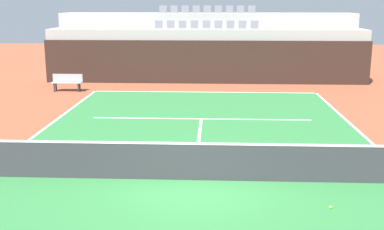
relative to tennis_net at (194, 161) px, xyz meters
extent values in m
plane|color=brown|center=(0.00, 0.00, -0.51)|extent=(80.00, 80.00, 0.00)
cube|color=#2D7238|center=(0.00, 0.00, -0.50)|extent=(11.00, 24.00, 0.01)
cube|color=white|center=(0.00, 11.95, -0.50)|extent=(11.00, 0.10, 0.00)
cube|color=white|center=(0.00, 6.40, -0.50)|extent=(8.26, 0.10, 0.00)
cube|color=white|center=(0.00, 3.20, -0.50)|extent=(0.10, 6.40, 0.00)
cube|color=black|center=(0.00, 14.66, 0.65)|extent=(17.57, 0.30, 2.32)
cube|color=#9E9E99|center=(0.00, 16.01, 0.93)|extent=(17.57, 2.40, 2.88)
cube|color=#9E9E99|center=(0.00, 18.41, 1.34)|extent=(17.57, 2.40, 3.70)
cube|color=slate|center=(-2.71, 16.01, 2.40)|extent=(0.44, 0.44, 0.04)
cube|color=slate|center=(-2.71, 16.21, 2.62)|extent=(0.44, 0.04, 0.40)
cube|color=slate|center=(-2.03, 16.01, 2.40)|extent=(0.44, 0.44, 0.04)
cube|color=slate|center=(-2.03, 16.21, 2.62)|extent=(0.44, 0.04, 0.40)
cube|color=slate|center=(-1.35, 16.01, 2.40)|extent=(0.44, 0.44, 0.04)
cube|color=slate|center=(-1.35, 16.21, 2.62)|extent=(0.44, 0.04, 0.40)
cube|color=slate|center=(-0.68, 16.01, 2.40)|extent=(0.44, 0.44, 0.04)
cube|color=slate|center=(-0.68, 16.21, 2.62)|extent=(0.44, 0.04, 0.40)
cube|color=slate|center=(0.00, 16.01, 2.40)|extent=(0.44, 0.44, 0.04)
cube|color=slate|center=(0.00, 16.21, 2.62)|extent=(0.44, 0.04, 0.40)
cube|color=slate|center=(0.68, 16.01, 2.40)|extent=(0.44, 0.44, 0.04)
cube|color=slate|center=(0.68, 16.21, 2.62)|extent=(0.44, 0.04, 0.40)
cube|color=slate|center=(1.35, 16.01, 2.40)|extent=(0.44, 0.44, 0.04)
cube|color=slate|center=(1.35, 16.21, 2.62)|extent=(0.44, 0.04, 0.40)
cube|color=slate|center=(2.03, 16.01, 2.40)|extent=(0.44, 0.44, 0.04)
cube|color=slate|center=(2.03, 16.21, 2.62)|extent=(0.44, 0.04, 0.40)
cube|color=slate|center=(2.71, 16.01, 2.40)|extent=(0.44, 0.44, 0.04)
cube|color=slate|center=(2.71, 16.21, 2.62)|extent=(0.44, 0.04, 0.40)
cube|color=slate|center=(-2.71, 18.41, 3.21)|extent=(0.44, 0.44, 0.04)
cube|color=slate|center=(-2.71, 18.61, 3.43)|extent=(0.44, 0.04, 0.40)
cube|color=slate|center=(-2.03, 18.41, 3.21)|extent=(0.44, 0.44, 0.04)
cube|color=slate|center=(-2.03, 18.61, 3.43)|extent=(0.44, 0.04, 0.40)
cube|color=slate|center=(-1.35, 18.41, 3.21)|extent=(0.44, 0.44, 0.04)
cube|color=slate|center=(-1.35, 18.61, 3.43)|extent=(0.44, 0.04, 0.40)
cube|color=slate|center=(-0.68, 18.41, 3.21)|extent=(0.44, 0.44, 0.04)
cube|color=slate|center=(-0.68, 18.61, 3.43)|extent=(0.44, 0.04, 0.40)
cube|color=slate|center=(0.00, 18.41, 3.21)|extent=(0.44, 0.44, 0.04)
cube|color=slate|center=(0.00, 18.61, 3.43)|extent=(0.44, 0.04, 0.40)
cube|color=slate|center=(0.68, 18.41, 3.21)|extent=(0.44, 0.44, 0.04)
cube|color=slate|center=(0.68, 18.61, 3.43)|extent=(0.44, 0.04, 0.40)
cube|color=slate|center=(1.35, 18.41, 3.21)|extent=(0.44, 0.44, 0.04)
cube|color=slate|center=(1.35, 18.61, 3.43)|extent=(0.44, 0.04, 0.40)
cube|color=slate|center=(2.03, 18.41, 3.21)|extent=(0.44, 0.44, 0.04)
cube|color=slate|center=(2.03, 18.61, 3.43)|extent=(0.44, 0.04, 0.40)
cube|color=slate|center=(2.71, 18.41, 3.21)|extent=(0.44, 0.44, 0.04)
cube|color=slate|center=(2.71, 18.61, 3.43)|extent=(0.44, 0.04, 0.40)
cube|color=#333338|center=(0.00, 0.00, -0.04)|extent=(10.90, 0.02, 0.92)
cube|color=white|center=(0.00, 0.00, 0.45)|extent=(10.90, 0.04, 0.05)
cube|color=#99999E|center=(-6.83, 11.88, -0.06)|extent=(1.50, 0.40, 0.05)
cube|color=#99999E|center=(-6.83, 12.06, 0.16)|extent=(1.50, 0.04, 0.36)
cube|color=#2D2D33|center=(-7.43, 11.74, -0.30)|extent=(0.06, 0.06, 0.42)
cube|color=#2D2D33|center=(-6.23, 11.74, -0.30)|extent=(0.06, 0.06, 0.42)
cube|color=#2D2D33|center=(-7.43, 12.02, -0.30)|extent=(0.06, 0.06, 0.42)
cube|color=#2D2D33|center=(-6.23, 12.02, -0.30)|extent=(0.06, 0.06, 0.42)
sphere|color=#CCE033|center=(3.00, -1.56, -0.47)|extent=(0.07, 0.07, 0.07)
camera|label=1|loc=(0.48, -11.16, 3.81)|focal=44.64mm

